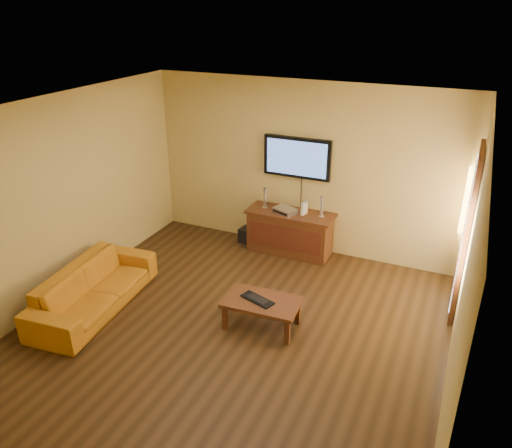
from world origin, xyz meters
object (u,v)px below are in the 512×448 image
Objects in this scene: speaker_left at (265,198)px; subwoofer at (248,235)px; coffee_table at (262,304)px; keyboard at (257,299)px; television at (297,158)px; game_console at (304,208)px; sofa at (93,282)px; bottle at (255,247)px; av_receiver at (285,210)px; media_console at (290,232)px; speaker_right at (322,207)px.

speaker_left reaches higher than subwoofer.
keyboard reaches higher than coffee_table.
television is 5.42× the size of game_console.
coffee_table is 0.48× the size of sofa.
television is at bearing 40.61° from bottle.
subwoofer is (-0.99, 0.03, -0.67)m from game_console.
media_console is at bearing 54.08° from av_receiver.
media_console reaches higher than bottle.
sofa is 2.94m from speaker_left.
sofa is at bearing -117.82° from speaker_left.
media_console is 0.70× the size of sofa.
av_receiver is 1.41× the size of subwoofer.
subwoofer is 2.40m from keyboard.
av_receiver reaches higher than media_console.
media_console is at bearing -90.00° from television.
keyboard is at bearing -160.96° from coffee_table.
av_receiver is at bearing 103.34° from coffee_table.
game_console is 1.05m from bottle.
speaker_right reaches higher than game_console.
av_receiver is at bearing 101.78° from keyboard.
keyboard is at bearing -69.14° from speaker_left.
speaker_right is at bearing 86.06° from keyboard.
av_receiver is (-0.47, 1.98, 0.41)m from coffee_table.
media_console is 0.81m from subwoofer.
coffee_table is at bearing -92.52° from speaker_right.
sofa is at bearing -104.67° from subwoofer.
subwoofer reaches higher than bottle.
speaker_right reaches higher than media_console.
keyboard is (0.34, -2.05, 0.04)m from media_console.
speaker_left is at bearing 74.52° from bottle.
media_console is 4.02× the size of av_receiver.
sofa is at bearing -118.95° from bottle.
keyboard is (0.13, -2.07, -0.40)m from game_console.
media_console is 1.28× the size of television.
game_console reaches higher than media_console.
bottle is (-0.91, 1.81, -0.24)m from coffee_table.
coffee_table is 2.12m from game_console.
speaker_right is at bearing 14.54° from game_console.
speaker_right is 1.46m from subwoofer.
television is at bearing 159.86° from speaker_right.
media_console reaches higher than subwoofer.
speaker_right is 2.14m from keyboard.
speaker_right is (2.28, 2.58, 0.46)m from sofa.
game_console is 1.11× the size of bottle.
television is at bearing 90.00° from media_console.
bottle is at bearing 114.99° from keyboard.
speaker_left is 1.03× the size of av_receiver.
bottle is (1.29, 2.33, -0.30)m from sofa.
speaker_left is (-0.44, -0.20, -0.67)m from television.
av_receiver is at bearing -40.51° from sofa.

